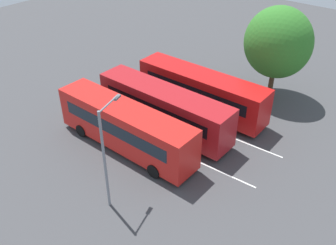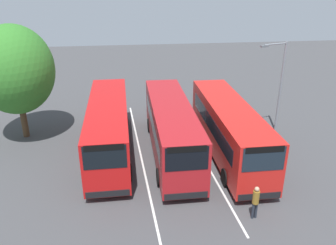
# 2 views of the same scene
# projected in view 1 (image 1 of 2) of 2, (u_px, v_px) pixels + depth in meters

# --- Properties ---
(ground_plane) EXTENTS (79.66, 79.66, 0.00)m
(ground_plane) POSITION_uv_depth(u_px,v_px,m) (167.00, 129.00, 29.53)
(ground_plane) COLOR #424244
(bus_far_left) EXTENTS (11.49, 2.67, 3.40)m
(bus_far_left) POSITION_uv_depth(u_px,v_px,m) (201.00, 91.00, 30.81)
(bus_far_left) COLOR red
(bus_far_left) RESTS_ON ground
(bus_center_left) EXTENTS (11.48, 2.62, 3.40)m
(bus_center_left) POSITION_uv_depth(u_px,v_px,m) (164.00, 108.00, 28.58)
(bus_center_left) COLOR #AD191E
(bus_center_left) RESTS_ON ground
(bus_center_right) EXTENTS (11.47, 2.60, 3.40)m
(bus_center_right) POSITION_uv_depth(u_px,v_px,m) (125.00, 126.00, 26.49)
(bus_center_right) COLOR red
(bus_center_right) RESTS_ON ground
(pedestrian) EXTENTS (0.36, 0.36, 1.76)m
(pedestrian) POSITION_uv_depth(u_px,v_px,m) (74.00, 103.00, 30.79)
(pedestrian) COLOR #232833
(pedestrian) RESTS_ON ground
(street_lamp) EXTENTS (0.78, 2.17, 6.69)m
(street_lamp) POSITION_uv_depth(u_px,v_px,m) (106.00, 152.00, 20.79)
(street_lamp) COLOR gray
(street_lamp) RESTS_ON ground
(depot_tree) EXTENTS (5.80, 5.22, 8.03)m
(depot_tree) POSITION_uv_depth(u_px,v_px,m) (278.00, 43.00, 31.33)
(depot_tree) COLOR #4C3823
(depot_tree) RESTS_ON ground
(lane_stripe_outer_left) EXTENTS (17.38, 1.02, 0.01)m
(lane_stripe_outer_left) POSITION_uv_depth(u_px,v_px,m) (182.00, 118.00, 30.80)
(lane_stripe_outer_left) COLOR silver
(lane_stripe_outer_left) RESTS_ON ground
(lane_stripe_inner_left) EXTENTS (17.38, 1.02, 0.01)m
(lane_stripe_inner_left) POSITION_uv_depth(u_px,v_px,m) (150.00, 140.00, 28.26)
(lane_stripe_inner_left) COLOR silver
(lane_stripe_inner_left) RESTS_ON ground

